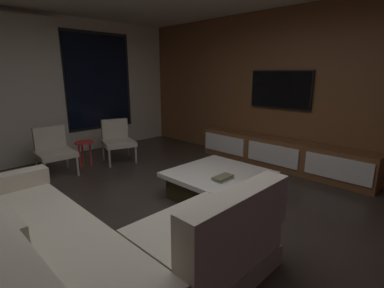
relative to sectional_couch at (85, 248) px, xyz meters
The scene contains 11 objects.
floor 0.97m from the sectional_couch, 12.99° to the left, with size 9.20×9.20×0.00m, color #332B26.
back_wall_with_window 4.05m from the sectional_couch, 77.65° to the left, with size 6.60×0.30×2.70m.
media_wall 4.10m from the sectional_couch, ahead, with size 0.12×7.80×2.70m.
sectional_couch is the anchor object (origin of this frame).
coffee_table 1.98m from the sectional_couch, ahead, with size 1.16×1.16×0.36m.
book_stack_on_coffee_table 1.78m from the sectional_couch, ahead, with size 0.27×0.17×0.05m.
accent_chair_near_window 3.29m from the sectional_couch, 54.52° to the left, with size 0.68×0.69×0.78m.
accent_chair_by_curtain 2.87m from the sectional_couch, 74.19° to the left, with size 0.57×0.59×0.78m.
side_stool 3.06m from the sectional_couch, 64.89° to the left, with size 0.32×0.32×0.46m.
media_console 3.68m from the sectional_couch, ahead, with size 0.46×3.10×0.52m.
mounted_tv 4.02m from the sectional_couch, ahead, with size 0.05×1.13×0.65m.
Camera 1 is at (-1.71, -2.20, 1.63)m, focal length 26.64 mm.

